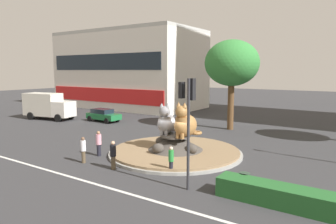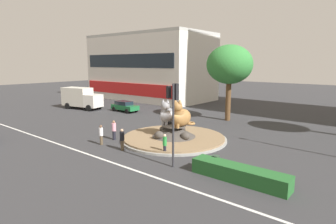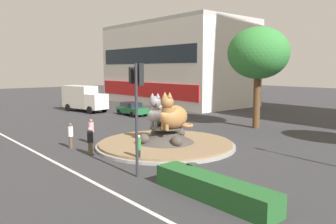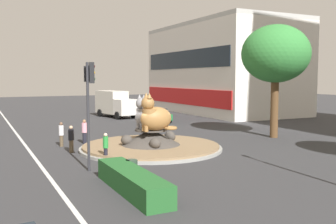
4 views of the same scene
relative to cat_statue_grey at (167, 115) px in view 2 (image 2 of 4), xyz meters
name	(u,v)px [view 2 (image 2 of 4)]	position (x,y,z in m)	size (l,w,h in m)	color
ground_plane	(174,140)	(0.80, -0.04, -2.20)	(160.00, 160.00, 0.00)	#333335
lane_centreline	(109,161)	(0.80, -7.35, -2.20)	(112.00, 0.20, 0.01)	silver
roundabout_island	(174,135)	(0.79, -0.03, -1.77)	(9.41, 9.41, 1.36)	gray
cat_statue_grey	(167,115)	(0.00, 0.00, 0.00)	(1.84, 2.59, 2.28)	gray
cat_statue_tabby	(181,116)	(1.66, -0.17, 0.06)	(1.50, 2.42, 2.44)	#9E703D
traffic_light_mast	(174,107)	(4.83, -5.21, 1.82)	(0.79, 0.46, 5.51)	#2D2D33
shophouse_block	(150,67)	(-21.00, 20.37, 3.79)	(22.84, 12.20, 11.99)	silver
clipped_hedge_strip	(239,174)	(9.27, -4.66, -1.75)	(5.81, 1.20, 0.90)	#235B28
second_tree_near_tower	(229,65)	(0.45, 10.82, 4.37)	(5.33, 5.33, 8.89)	brown
pedestrian_green_shirt	(165,144)	(2.91, -3.80, -1.34)	(0.30, 0.30, 1.61)	black
pedestrian_pink_shirt	(114,130)	(-3.33, -3.43, -1.28)	(0.38, 0.38, 1.75)	black
pedestrian_white_shirt	(101,134)	(-2.92, -5.15, -1.30)	(0.33, 0.33, 1.70)	brown
pedestrian_black_shirt	(122,139)	(-0.44, -5.02, -1.29)	(0.36, 0.36, 1.72)	brown
parked_car_right	(125,106)	(-13.68, 7.12, -1.42)	(4.27, 2.03, 1.48)	#1E6B38
delivery_box_truck	(81,98)	(-20.55, 4.65, -0.53)	(6.71, 3.41, 3.15)	silver
litter_bin	(215,163)	(7.27, -3.91, -1.75)	(0.56, 0.56, 0.90)	#2D4233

